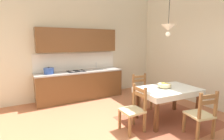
{
  "coord_description": "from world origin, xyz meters",
  "views": [
    {
      "loc": [
        -1.75,
        -2.62,
        1.81
      ],
      "look_at": [
        0.25,
        1.02,
        1.12
      ],
      "focal_mm": 27.47,
      "sensor_mm": 36.0,
      "label": 1
    }
  ],
  "objects": [
    {
      "name": "wall_back",
      "position": [
        0.0,
        2.86,
        2.06
      ],
      "size": [
        6.19,
        0.12,
        4.12
      ],
      "primitive_type": "cube",
      "color": "beige",
      "rests_on": "ground_plane"
    },
    {
      "name": "area_rug",
      "position": [
        1.2,
        -0.01,
        0.0
      ],
      "size": [
        2.1,
        1.6,
        0.01
      ],
      "primitive_type": "cube",
      "color": "#974D35",
      "rests_on": "ground_plane"
    },
    {
      "name": "dining_chair_camera_side",
      "position": [
        1.2,
        -0.75,
        0.44
      ],
      "size": [
        0.5,
        0.5,
        0.93
      ],
      "color": "#D1BC89",
      "rests_on": "ground_plane"
    },
    {
      "name": "dining_table",
      "position": [
        1.2,
        0.09,
        0.62
      ],
      "size": [
        1.44,
        0.99,
        0.75
      ],
      "color": "brown",
      "rests_on": "ground_plane"
    },
    {
      "name": "wall_right",
      "position": [
        2.86,
        0.0,
        2.06
      ],
      "size": [
        0.12,
        6.19,
        4.12
      ],
      "primitive_type": "cube",
      "color": "beige",
      "rests_on": "ground_plane"
    },
    {
      "name": "kitchen_cabinetry",
      "position": [
        -0.08,
        2.52,
        0.86
      ],
      "size": [
        2.7,
        0.63,
        2.2
      ],
      "color": "brown",
      "rests_on": "ground_plane"
    },
    {
      "name": "ground_plane",
      "position": [
        0.0,
        0.0,
        -0.05
      ],
      "size": [
        6.19,
        6.19,
        0.1
      ],
      "primitive_type": "cube",
      "color": "#B7704C"
    },
    {
      "name": "dining_chair_kitchen_side",
      "position": [
        1.14,
        0.96,
        0.44
      ],
      "size": [
        0.48,
        0.48,
        0.93
      ],
      "color": "#D1BC89",
      "rests_on": "ground_plane"
    },
    {
      "name": "pendant_lamp",
      "position": [
        1.18,
        0.16,
        2.1
      ],
      "size": [
        0.32,
        0.32,
        0.8
      ],
      "color": "black"
    },
    {
      "name": "fruit_bowl",
      "position": [
        1.17,
        0.17,
        0.81
      ],
      "size": [
        0.3,
        0.3,
        0.12
      ],
      "color": "beige",
      "rests_on": "dining_table"
    },
    {
      "name": "dining_chair_tv_side",
      "position": [
        0.23,
        0.06,
        0.44
      ],
      "size": [
        0.43,
        0.43,
        0.93
      ],
      "color": "#D1BC89",
      "rests_on": "ground_plane"
    }
  ]
}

